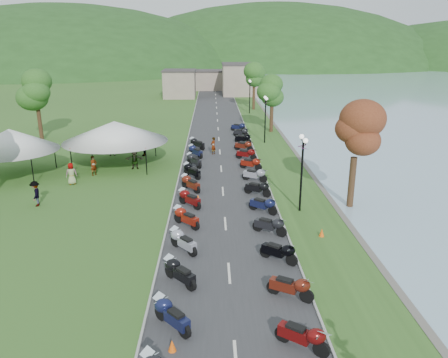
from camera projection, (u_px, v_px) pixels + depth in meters
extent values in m
cube|color=#37373A|center=(219.00, 139.00, 49.80)|extent=(7.00, 120.00, 0.02)
cube|color=gray|center=(206.00, 81.00, 91.83)|extent=(18.00, 16.00, 5.00)
imported|color=slate|center=(95.00, 175.00, 36.61)|extent=(0.72, 0.75, 1.66)
imported|color=slate|center=(112.00, 156.00, 42.80)|extent=(0.77, 0.46, 1.55)
imported|color=slate|center=(37.00, 206.00, 29.86)|extent=(0.71, 1.22, 1.77)
cone|color=#F2590C|center=(172.00, 346.00, 15.87)|extent=(0.31, 0.31, 0.48)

